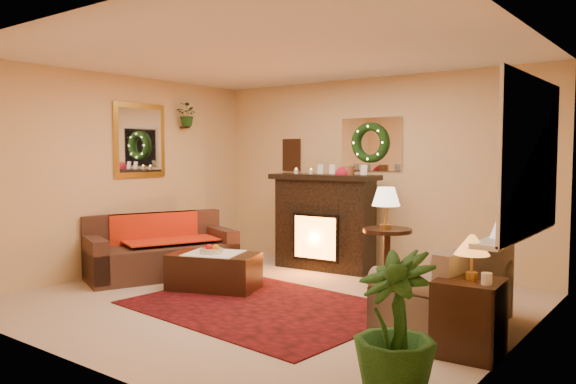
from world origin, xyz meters
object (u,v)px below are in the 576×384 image
Objects in this scene: loveseat at (444,279)px; end_table_square at (469,321)px; coffee_table at (214,272)px; side_table_round at (387,263)px; fireplace at (325,229)px; sofa at (161,243)px.

end_table_square is at bearing -48.09° from loveseat.
side_table_round is at bearing 15.28° from coffee_table.
fireplace reaches higher than loveseat.
loveseat reaches higher than side_table_round.
coffee_table is at bearing -107.27° from fireplace.
sofa is at bearing 154.67° from coffee_table.
end_table_square is at bearing -45.04° from side_table_round.
fireplace is 1.00× the size of loveseat.
sofa is 1.83× the size of coffee_table.
sofa is 2.86m from side_table_round.
loveseat is 2.23× the size of end_table_square.
sofa is at bearing -135.64° from fireplace.
end_table_square is (0.46, -0.64, -0.15)m from loveseat.
loveseat is 1.84× the size of side_table_round.
coffee_table is (-1.63, -1.14, -0.12)m from side_table_round.
loveseat is 1.29m from side_table_round.
loveseat is at bearing -37.28° from fireplace.
fireplace is 1.33× the size of coffee_table.
sofa is 2.17m from fireplace.
coffee_table is (-0.38, -1.74, -0.34)m from fireplace.
fireplace reaches higher than side_table_round.
sofa is at bearing 174.29° from end_table_square.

